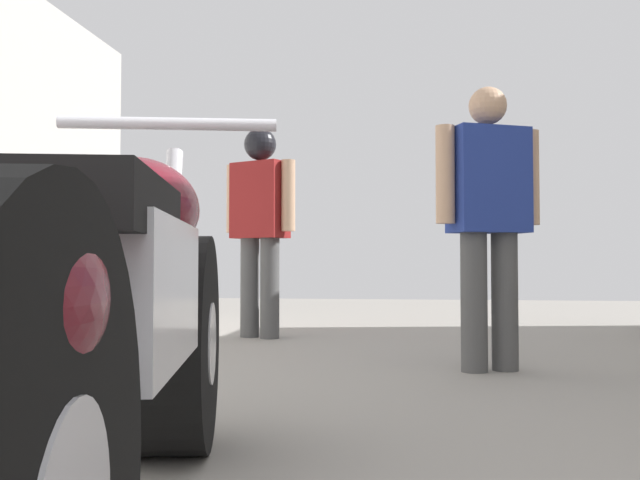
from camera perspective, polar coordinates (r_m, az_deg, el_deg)
name	(u,v)px	position (r m, az deg, el deg)	size (l,w,h in m)	color
ground_plane	(323,393)	(3.19, 0.22, -12.68)	(16.77, 16.77, 0.00)	gray
motorcycle_maroon_cruiser	(111,348)	(1.41, -17.05, -8.61)	(0.83, 2.22, 1.04)	black
mechanic_in_blue	(489,209)	(3.90, 13.91, 2.49)	(0.62, 0.38, 1.58)	#4C4C4C
mechanic_with_helmet	(260,212)	(5.51, -5.04, 2.36)	(0.65, 0.39, 1.69)	#4C4C4C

